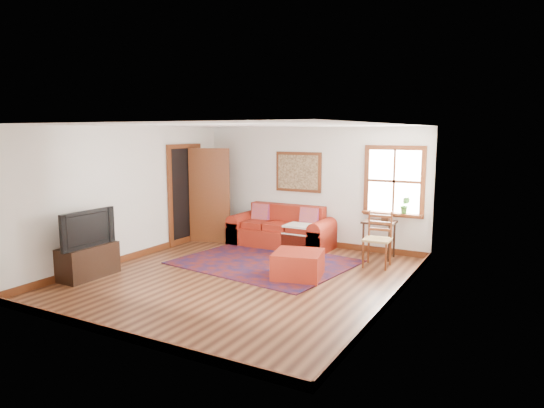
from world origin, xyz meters
The scene contains 13 objects.
ground centered at (0.00, 0.00, 0.00)m, with size 5.50×5.50×0.00m, color #3B1C10.
room_envelope centered at (0.00, 0.02, 1.65)m, with size 5.04×5.54×2.52m.
window centered at (1.78, 2.70, 1.31)m, with size 1.18×0.20×1.38m.
doorway centered at (-2.21, 1.78, 1.07)m, with size 0.89×1.08×2.14m.
framed_artwork centered at (-0.30, 2.71, 1.55)m, with size 1.05×0.07×0.85m.
persian_rug centered at (-0.14, 1.00, 0.01)m, with size 2.98×2.38×0.02m, color #5C150D.
red_leather_sofa centered at (-0.48, 2.32, 0.28)m, with size 2.19×0.90×0.86m.
red_ottoman centered at (0.80, 0.44, 0.22)m, with size 0.77×0.77×0.44m, color maroon.
side_table centered at (1.59, 2.35, 0.59)m, with size 0.60×0.45×0.72m.
ladder_back_chair centered at (1.74, 1.79, 0.54)m, with size 0.49×0.47×0.99m.
media_cabinet centered at (-2.26, -1.20, 0.27)m, with size 0.44×0.98×0.54m, color black.
television centered at (-2.24, -1.27, 0.84)m, with size 1.05×0.14×0.61m, color black.
candle_hurricane centered at (-2.21, -0.76, 0.62)m, with size 0.12×0.12×0.18m.
Camera 1 is at (4.17, -6.57, 2.39)m, focal length 32.00 mm.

